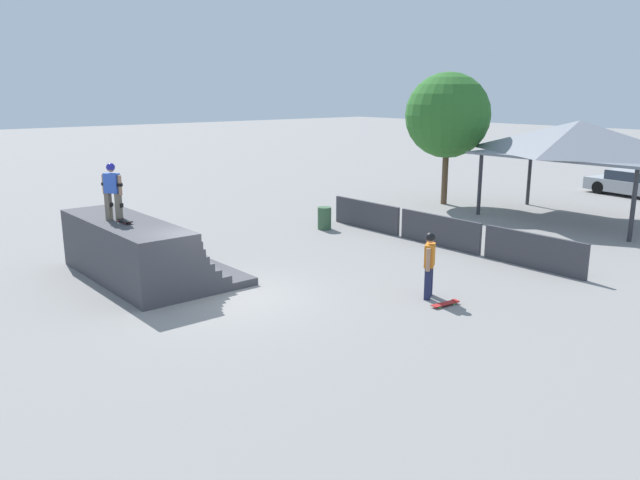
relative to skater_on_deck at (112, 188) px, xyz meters
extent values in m
plane|color=gray|center=(3.31, 1.40, -2.59)|extent=(160.00, 160.00, 0.00)
cube|color=#424247|center=(0.21, 1.02, -2.49)|extent=(5.55, 3.33, 0.21)
cube|color=#424247|center=(0.21, 0.61, -2.28)|extent=(5.55, 2.52, 0.21)
cube|color=#424247|center=(0.21, 0.46, -2.07)|extent=(5.55, 2.22, 0.21)
cube|color=#424247|center=(0.21, 0.36, -1.86)|extent=(5.55, 2.02, 0.21)
cube|color=#424247|center=(0.21, 0.29, -1.65)|extent=(5.55, 1.87, 0.21)
cube|color=#424247|center=(0.21, 0.24, -1.44)|extent=(5.55, 1.77, 0.21)
cube|color=#424247|center=(0.21, 0.20, -1.23)|extent=(5.55, 1.70, 0.21)
cube|color=#424247|center=(0.21, 0.18, -1.02)|extent=(5.55, 1.66, 0.21)
cylinder|color=silver|center=(0.21, 1.00, -0.95)|extent=(5.44, 0.07, 0.07)
cube|color=#6B6051|center=(0.14, 0.08, -0.53)|extent=(0.20, 0.20, 0.76)
cube|color=black|center=(0.13, 0.11, -0.48)|extent=(0.22, 0.20, 0.11)
cube|color=#6B6051|center=(-0.14, -0.09, -0.53)|extent=(0.20, 0.20, 0.76)
cube|color=black|center=(-0.16, -0.06, -0.48)|extent=(0.22, 0.20, 0.11)
cube|color=blue|center=(0.00, 0.00, 0.12)|extent=(0.46, 0.39, 0.54)
cylinder|color=#A87A5B|center=(0.22, 0.13, 0.08)|extent=(0.14, 0.14, 0.54)
cylinder|color=black|center=(0.22, 0.13, 0.09)|extent=(0.21, 0.21, 0.08)
cylinder|color=#A87A5B|center=(-0.22, -0.13, 0.08)|extent=(0.14, 0.14, 0.54)
cylinder|color=black|center=(-0.22, -0.13, 0.09)|extent=(0.21, 0.21, 0.08)
sphere|color=#A87A5B|center=(0.00, 0.00, 0.53)|extent=(0.21, 0.21, 0.21)
sphere|color=#232399|center=(0.00, 0.00, 0.56)|extent=(0.24, 0.24, 0.24)
cylinder|color=red|center=(0.68, 0.15, -0.89)|extent=(0.05, 0.03, 0.05)
cylinder|color=red|center=(0.67, 0.01, -0.89)|extent=(0.05, 0.03, 0.05)
cylinder|color=red|center=(0.21, 0.17, -0.89)|extent=(0.05, 0.03, 0.05)
cylinder|color=red|center=(0.20, 0.03, -0.89)|extent=(0.05, 0.03, 0.05)
cube|color=black|center=(0.44, 0.09, -0.85)|extent=(0.77, 0.23, 0.02)
cube|color=black|center=(0.79, 0.08, -0.83)|extent=(0.10, 0.20, 0.02)
cube|color=#1E2347|center=(6.53, 5.62, -2.18)|extent=(0.21, 0.21, 0.82)
cube|color=#1E2347|center=(6.73, 5.31, -2.18)|extent=(0.21, 0.21, 0.82)
cube|color=orange|center=(6.63, 5.46, -1.48)|extent=(0.43, 0.50, 0.58)
cylinder|color=#A87A5B|center=(6.48, 5.70, -1.53)|extent=(0.15, 0.15, 0.58)
cylinder|color=#A87A5B|center=(6.78, 5.23, -1.53)|extent=(0.15, 0.15, 0.58)
sphere|color=#A87A5B|center=(6.63, 5.46, -1.04)|extent=(0.23, 0.23, 0.23)
sphere|color=black|center=(6.63, 5.46, -1.01)|extent=(0.25, 0.25, 0.25)
cylinder|color=green|center=(7.30, 5.52, -2.57)|extent=(0.04, 0.06, 0.05)
cylinder|color=green|center=(7.44, 5.50, -2.57)|extent=(0.04, 0.06, 0.05)
cylinder|color=green|center=(7.24, 5.05, -2.57)|extent=(0.04, 0.06, 0.05)
cylinder|color=green|center=(7.38, 5.03, -2.57)|extent=(0.04, 0.06, 0.05)
cube|color=#B22323|center=(7.34, 5.27, -2.53)|extent=(0.31, 0.80, 0.02)
cube|color=#B22323|center=(7.39, 5.63, -2.52)|extent=(0.21, 0.12, 0.02)
cube|color=#3D3D42|center=(-0.31, 9.93, -2.07)|extent=(3.37, 0.12, 1.05)
cube|color=#3D3D42|center=(3.27, 9.93, -2.07)|extent=(3.37, 0.12, 1.05)
cube|color=#3D3D42|center=(6.85, 9.93, -2.07)|extent=(3.37, 0.12, 1.05)
cylinder|color=#2D2D33|center=(0.75, 15.56, -1.31)|extent=(0.16, 0.16, 2.57)
cylinder|color=#2D2D33|center=(7.15, 15.56, -1.31)|extent=(0.16, 0.16, 2.57)
cylinder|color=#2D2D33|center=(0.75, 19.30, -1.31)|extent=(0.16, 0.16, 2.57)
cube|color=slate|center=(3.95, 17.43, 0.02)|extent=(7.54, 4.40, 0.10)
pyramid|color=slate|center=(3.95, 17.43, 0.75)|extent=(7.39, 4.31, 1.36)
cylinder|color=brown|center=(-1.85, 16.43, -1.25)|extent=(0.28, 0.28, 2.69)
sphere|color=#2D6B28|center=(-1.85, 16.43, 1.48)|extent=(3.84, 3.84, 3.84)
cylinder|color=#385B3D|center=(-1.25, 8.62, -2.17)|extent=(0.52, 0.52, 0.85)
cube|color=#A8AAAF|center=(2.76, 25.40, -2.11)|extent=(4.60, 2.20, 0.62)
cube|color=#283342|center=(2.64, 25.42, -1.57)|extent=(2.21, 1.63, 0.46)
cube|color=#A8AAAF|center=(2.64, 25.42, -1.34)|extent=(2.11, 1.58, 0.04)
cylinder|color=black|center=(1.52, 26.31, -2.27)|extent=(0.66, 0.28, 0.64)
cylinder|color=black|center=(1.32, 24.86, -2.27)|extent=(0.66, 0.28, 0.64)
camera|label=1|loc=(16.56, -6.40, 2.58)|focal=35.00mm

